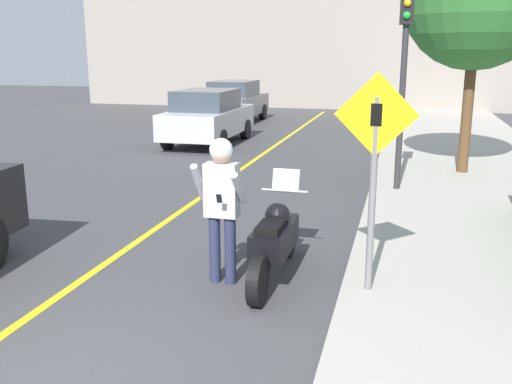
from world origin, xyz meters
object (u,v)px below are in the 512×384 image
motorcycle (275,240)px  person_biker (222,195)px  crossing_sign (374,163)px  parked_car_silver (208,117)px  traffic_light (405,49)px  parked_car_grey (235,101)px

motorcycle → person_biker: size_ratio=1.25×
crossing_sign → parked_car_silver: bearing=118.2°
person_biker → parked_car_silver: bearing=110.2°
motorcycle → crossing_sign: bearing=-16.7°
motorcycle → traffic_light: size_ratio=0.57×
parked_car_silver → parked_car_grey: same height
parked_car_silver → parked_car_grey: bearing=98.2°
parked_car_silver → crossing_sign: bearing=-61.8°
crossing_sign → parked_car_silver: size_ratio=0.59×
parked_car_silver → parked_car_grey: size_ratio=1.00×
motorcycle → parked_car_silver: bearing=113.7°
motorcycle → person_biker: (-0.59, -0.32, 0.63)m
motorcycle → traffic_light: 5.60m
crossing_sign → traffic_light: 5.39m
person_biker → traffic_light: (1.99, 5.21, 1.72)m
motorcycle → parked_car_grey: (-5.24, 15.73, 0.36)m
motorcycle → crossing_sign: (1.19, -0.36, 1.11)m
motorcycle → parked_car_silver: parked_car_silver is taller
motorcycle → traffic_light: bearing=74.0°
traffic_light → parked_car_grey: 12.87m
person_biker → parked_car_grey: bearing=106.2°
parked_car_grey → person_biker: bearing=-73.8°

